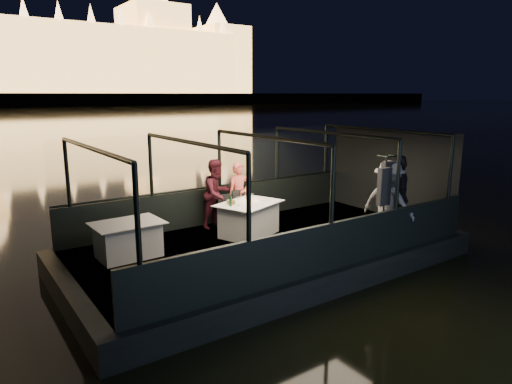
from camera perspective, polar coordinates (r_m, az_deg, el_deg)
boat_hull at (r=10.28m, az=1.28°, el=-8.86°), size 8.60×4.40×1.00m
boat_deck at (r=10.12m, az=1.30°, el=-6.33°), size 8.00×4.00×0.04m
gunwale_port at (r=11.60m, az=-4.50°, el=-1.53°), size 8.00×0.08×0.90m
gunwale_starboard at (r=8.52m, az=9.29°, el=-6.75°), size 8.00×0.08×0.90m
cabin_glass_port at (r=11.39m, az=-4.60°, el=4.10°), size 8.00×0.02×1.40m
cabin_glass_starboard at (r=8.22m, az=9.56°, el=0.86°), size 8.00×0.02×1.40m
cabin_roof_glass at (r=9.64m, az=1.36°, el=6.87°), size 8.00×4.00×0.02m
end_wall_fore at (r=8.19m, az=-21.98°, el=-3.15°), size 0.02×4.00×2.30m
end_wall_aft at (r=12.55m, az=16.29°, el=2.32°), size 0.02×4.00×2.30m
canopy_ribs at (r=9.81m, az=1.33°, el=0.17°), size 8.00×4.00×2.30m
dining_table_central at (r=10.47m, az=-0.90°, el=-3.38°), size 1.73×1.50×0.77m
dining_table_aft at (r=9.44m, az=-15.70°, el=-5.58°), size 1.37×1.01×0.71m
chair_port_left at (r=10.98m, az=-3.40°, el=-2.31°), size 0.43×0.43×0.81m
chair_port_right at (r=11.06m, az=-1.51°, el=-2.18°), size 0.43×0.43×0.89m
coat_stand at (r=9.91m, az=15.68°, el=-1.65°), size 0.69×0.62×2.01m
person_woman_coral at (r=11.23m, az=-2.09°, el=-0.39°), size 0.62×0.47×1.56m
person_man_maroon at (r=11.03m, az=-4.89°, el=-0.66°), size 0.95×0.83×1.67m
passenger_stripe at (r=10.25m, az=16.19°, el=-1.52°), size 0.89×1.28×1.82m
passenger_dark at (r=10.65m, az=17.26°, el=-1.09°), size 1.10×1.13×1.89m
wine_bottle at (r=10.05m, az=-3.20°, el=-0.94°), size 0.07×0.07×0.27m
bread_basket at (r=10.26m, az=-3.12°, el=-1.29°), size 0.23×0.23×0.08m
amber_candle at (r=10.62m, az=-0.85°, el=-0.82°), size 0.07×0.07×0.08m
plate_near at (r=10.64m, az=0.99°, el=-0.96°), size 0.31×0.31×0.02m
plate_far at (r=10.56m, az=-3.09°, el=-1.09°), size 0.28×0.28×0.01m
wine_glass_white at (r=10.11m, az=-2.24°, el=-1.17°), size 0.07×0.07×0.19m
wine_glass_red at (r=10.79m, az=-1.33°, el=-0.30°), size 0.07×0.07×0.18m
wine_glass_empty at (r=10.42m, az=-0.43°, el=-0.76°), size 0.09×0.09×0.19m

